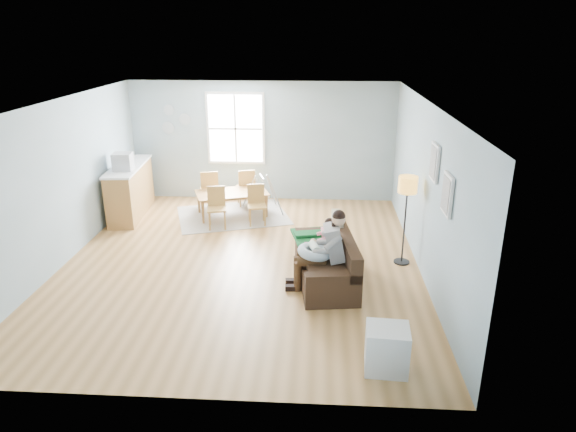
# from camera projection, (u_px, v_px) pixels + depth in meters

# --- Properties ---
(room) EXTENTS (8.40, 9.40, 3.90)m
(room) POSITION_uv_depth(u_px,v_px,m) (237.00, 121.00, 8.01)
(room) COLOR olive
(window) EXTENTS (1.32, 0.08, 1.62)m
(window) POSITION_uv_depth(u_px,v_px,m) (236.00, 129.00, 11.55)
(window) COLOR silver
(window) RESTS_ON room
(pictures) EXTENTS (0.05, 1.34, 0.74)m
(pictures) POSITION_uv_depth(u_px,v_px,m) (440.00, 177.00, 7.05)
(pictures) COLOR silver
(pictures) RESTS_ON room
(wall_plates) EXTENTS (0.67, 0.02, 0.66)m
(wall_plates) POSITION_uv_depth(u_px,v_px,m) (174.00, 120.00, 11.58)
(wall_plates) COLOR #98A9B7
(wall_plates) RESTS_ON room
(sofa) EXTENTS (1.05, 1.98, 0.77)m
(sofa) POSITION_uv_depth(u_px,v_px,m) (329.00, 264.00, 8.13)
(sofa) COLOR black
(sofa) RESTS_ON room
(green_throw) EXTENTS (1.02, 0.92, 0.04)m
(green_throw) POSITION_uv_depth(u_px,v_px,m) (319.00, 236.00, 8.64)
(green_throw) COLOR #135626
(green_throw) RESTS_ON sofa
(beige_pillow) EXTENTS (0.19, 0.48, 0.47)m
(beige_pillow) POSITION_uv_depth(u_px,v_px,m) (337.00, 227.00, 8.46)
(beige_pillow) COLOR tan
(beige_pillow) RESTS_ON sofa
(father) EXTENTS (0.92, 0.43, 1.27)m
(father) POSITION_uv_depth(u_px,v_px,m) (324.00, 247.00, 7.73)
(father) COLOR gray
(father) RESTS_ON sofa
(nursing_pillow) EXTENTS (0.60, 0.59, 0.21)m
(nursing_pillow) POSITION_uv_depth(u_px,v_px,m) (314.00, 252.00, 7.75)
(nursing_pillow) COLOR silver
(nursing_pillow) RESTS_ON father
(infant) EXTENTS (0.19, 0.37, 0.13)m
(infant) POSITION_uv_depth(u_px,v_px,m) (314.00, 246.00, 7.75)
(infant) COLOR silver
(infant) RESTS_ON nursing_pillow
(toddler) EXTENTS (0.50, 0.25, 0.79)m
(toddler) POSITION_uv_depth(u_px,v_px,m) (323.00, 237.00, 8.16)
(toddler) COLOR silver
(toddler) RESTS_ON sofa
(floor_lamp) EXTENTS (0.31, 0.31, 1.53)m
(floor_lamp) POSITION_uv_depth(u_px,v_px,m) (407.00, 192.00, 8.36)
(floor_lamp) COLOR black
(floor_lamp) RESTS_ON room
(storage_cube) EXTENTS (0.52, 0.47, 0.55)m
(storage_cube) POSITION_uv_depth(u_px,v_px,m) (386.00, 349.00, 5.97)
(storage_cube) COLOR silver
(storage_cube) RESTS_ON room
(rug) EXTENTS (2.67, 2.33, 0.01)m
(rug) POSITION_uv_depth(u_px,v_px,m) (233.00, 215.00, 10.99)
(rug) COLOR #A19A93
(rug) RESTS_ON room
(dining_table) EXTENTS (1.67, 1.28, 0.52)m
(dining_table) POSITION_uv_depth(u_px,v_px,m) (232.00, 204.00, 10.90)
(dining_table) COLOR brown
(dining_table) RESTS_ON rug
(chair_sw) EXTENTS (0.44, 0.44, 0.83)m
(chair_sw) POSITION_uv_depth(u_px,v_px,m) (217.00, 205.00, 10.23)
(chair_sw) COLOR olive
(chair_sw) RESTS_ON rug
(chair_se) EXTENTS (0.43, 0.43, 0.81)m
(chair_se) POSITION_uv_depth(u_px,v_px,m) (256.00, 202.00, 10.42)
(chair_se) COLOR olive
(chair_se) RESTS_ON rug
(chair_nw) EXTENTS (0.49, 0.49, 0.88)m
(chair_nw) POSITION_uv_depth(u_px,v_px,m) (210.00, 188.00, 11.22)
(chair_nw) COLOR olive
(chair_nw) RESTS_ON rug
(chair_ne) EXTENTS (0.48, 0.48, 0.86)m
(chair_ne) POSITION_uv_depth(u_px,v_px,m) (246.00, 186.00, 11.42)
(chair_ne) COLOR olive
(chair_ne) RESTS_ON rug
(counter) EXTENTS (0.74, 1.98, 1.09)m
(counter) POSITION_uv_depth(u_px,v_px,m) (130.00, 190.00, 10.89)
(counter) COLOR brown
(counter) RESTS_ON room
(monitor) EXTENTS (0.40, 0.38, 0.34)m
(monitor) POSITION_uv_depth(u_px,v_px,m) (123.00, 162.00, 10.30)
(monitor) COLOR #A2A2A6
(monitor) RESTS_ON counter
(baby_swing) EXTENTS (0.97, 0.98, 0.80)m
(baby_swing) POSITION_uv_depth(u_px,v_px,m) (262.00, 196.00, 11.12)
(baby_swing) COLOR #A2A2A6
(baby_swing) RESTS_ON room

